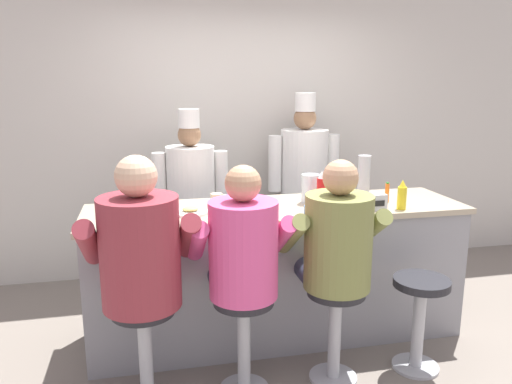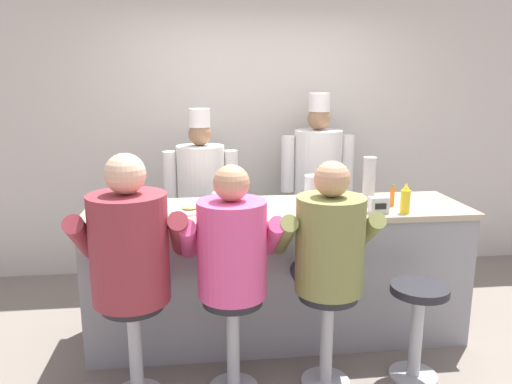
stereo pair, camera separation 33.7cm
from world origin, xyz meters
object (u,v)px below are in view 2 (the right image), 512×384
Objects in this scene: diner_seated_pink at (232,255)px; coffee_mug_white at (110,207)px; cup_stack_steel at (369,180)px; diner_seated_olive at (328,250)px; cook_in_whites_near at (201,194)px; cereal_bowl at (312,212)px; cook_in_whites_far at (317,179)px; hot_sauce_bottle_orange at (392,196)px; ketchup_bottle_red at (323,192)px; breakfast_plate at (190,210)px; empty_stool_round at (418,316)px; water_pitcher_clear at (313,190)px; coffee_mug_tan at (219,199)px; mustard_bottle_yellow at (405,199)px; diner_seated_maroon at (131,253)px; napkin_dispenser_chrome at (379,205)px.

coffee_mug_white is at bearing 143.06° from diner_seated_pink.
cup_stack_steel is 0.24× the size of diner_seated_pink.
diner_seated_olive is 1.63m from cook_in_whites_near.
cereal_bowl is 1.36m from cook_in_whites_far.
cook_in_whites_near reaches higher than hot_sauce_bottle_orange.
cook_in_whites_far is (0.24, 1.15, -0.14)m from ketchup_bottle_red.
ketchup_bottle_red is 0.19× the size of diner_seated_olive.
cup_stack_steel reaches higher than cereal_bowl.
breakfast_plate is 0.14× the size of cook_in_whites_far.
cup_stack_steel is 0.19× the size of cook_in_whites_far.
ketchup_bottle_red is 0.42× the size of empty_stool_round.
cup_stack_steel is at bearing -3.77° from water_pitcher_clear.
cook_in_whites_far reaches higher than breakfast_plate.
coffee_mug_tan is (0.73, 0.12, 0.00)m from coffee_mug_white.
cup_stack_steel reaches higher than water_pitcher_clear.
diner_seated_olive is (-0.09, -0.53, -0.24)m from ketchup_bottle_red.
diner_seated_olive is at bearing -34.19° from breakfast_plate.
diner_seated_olive is at bearing -99.93° from ketchup_bottle_red.
hot_sauce_bottle_orange is 0.09× the size of cook_in_whites_far.
ketchup_bottle_red is at bearing 161.97° from mustard_bottle_yellow.
coffee_mug_tan is at bearing 52.85° from diner_seated_maroon.
ketchup_bottle_red is 1.18m from cook_in_whites_far.
cook_in_whites_near reaches higher than cup_stack_steel.
cup_stack_steel is at bearing 54.64° from diner_seated_olive.
hot_sauce_bottle_orange is 1.84m from diner_seated_maroon.
cook_in_whites_near is at bearing 99.02° from coffee_mug_tan.
mustard_bottle_yellow is 1.37× the size of hot_sauce_bottle_orange.
diner_seated_olive is at bearing 0.06° from diner_seated_pink.
diner_seated_pink reaches higher than cereal_bowl.
hot_sauce_bottle_orange is at bearing -0.78° from coffee_mug_white.
coffee_mug_white is 0.40× the size of cup_stack_steel.
diner_seated_maroon is at bearing -166.72° from napkin_dispenser_chrome.
coffee_mug_tan is (-0.60, 0.34, 0.02)m from cereal_bowl.
napkin_dispenser_chrome is at bearing -6.46° from coffee_mug_white.
mustard_bottle_yellow is 1.55× the size of cereal_bowl.
hot_sauce_bottle_orange is at bearing -0.09° from breakfast_plate.
empty_stool_round is (1.92, -0.61, -0.60)m from coffee_mug_white.
coffee_mug_tan is 0.73m from diner_seated_pink.
hot_sauce_bottle_orange is at bearing -35.31° from cup_stack_steel.
cereal_bowl is 1.35m from coffee_mug_white.
diner_seated_olive reaches higher than cup_stack_steel.
cereal_bowl is at bearing -123.35° from ketchup_bottle_red.
cup_stack_steel is at bearing 32.24° from diner_seated_pink.
mustard_bottle_yellow is 1.55× the size of coffee_mug_tan.
cook_in_whites_far is at bearing 101.98° from mustard_bottle_yellow.
breakfast_plate is 0.15× the size of cook_in_whites_near.
breakfast_plate is 1.00m from diner_seated_olive.
coffee_mug_white is 2.10m from empty_stool_round.
empty_stool_round is at bearing -17.76° from coffee_mug_white.
napkin_dispenser_chrome is (-0.02, -0.28, -0.11)m from cup_stack_steel.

